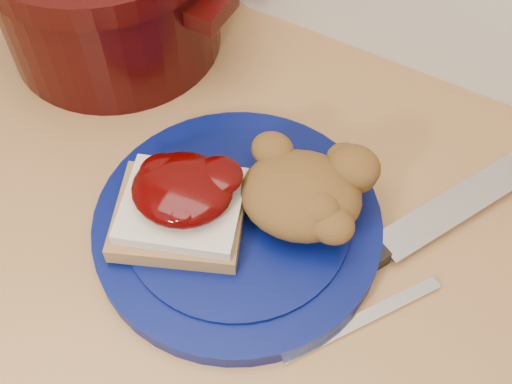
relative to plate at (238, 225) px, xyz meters
The scene contains 6 objects.
base_cabinet 0.48m from the plate, 169.91° to the left, with size 4.00×0.60×0.86m, color beige.
plate is the anchor object (origin of this frame).
sandwich 0.07m from the plate, 147.90° to the right, with size 0.16×0.15×0.06m.
stuffing_mound 0.08m from the plate, 35.81° to the left, with size 0.12×0.10×0.06m, color brown.
chef_knife 0.14m from the plate, 13.17° to the left, with size 0.18×0.32×0.02m.
butter_knife 0.15m from the plate, 10.32° to the right, with size 0.17×0.01×0.00m, color silver.
Camera 1 is at (0.25, 1.20, 1.46)m, focal length 45.00 mm.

